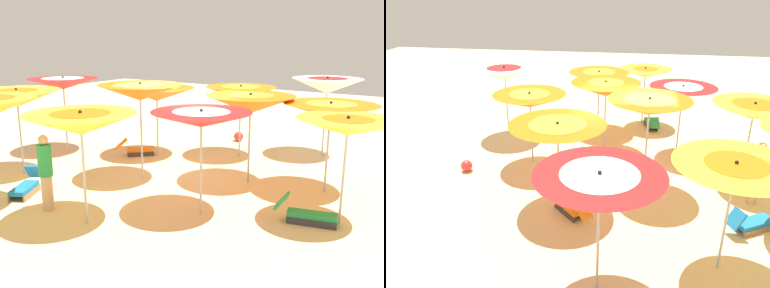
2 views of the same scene
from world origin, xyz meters
The scene contains 17 objects.
ground centered at (0.00, 0.00, -0.02)m, with size 38.43×38.43×0.04m, color beige.
beach_umbrella_0 centered at (-4.64, 0.25, 2.19)m, with size 2.17×2.17×2.41m.
beach_umbrella_1 centered at (-3.77, -2.03, 2.07)m, with size 2.20×2.20×2.34m.
beach_umbrella_3 centered at (-1.93, 1.50, 1.92)m, with size 2.29×2.29×2.18m.
beach_umbrella_4 centered at (-0.81, -0.60, 2.28)m, with size 2.10×2.10×2.53m.
beach_umbrella_5 centered at (-0.01, -3.31, 2.03)m, with size 2.13×2.13×2.29m.
beach_umbrella_6 centered at (0.26, 2.77, 1.96)m, with size 2.12×2.12×2.22m.
beach_umbrella_7 centered at (1.59, 0.68, 2.02)m, with size 2.18×2.18×2.30m.
beach_umbrella_8 centered at (1.65, -1.67, 2.03)m, with size 2.04×2.04×2.24m.
beach_umbrella_9 centered at (2.39, 4.24, 2.18)m, with size 2.07×2.07×2.46m.
beach_umbrella_10 centered at (3.42, 1.09, 1.97)m, with size 2.16×2.16×2.19m.
beach_umbrella_11 centered at (4.22, -0.56, 1.97)m, with size 1.93×1.93×2.19m.
lounger_0 centered at (-2.40, -2.96, 0.21)m, with size 0.89×1.19×0.61m.
lounger_1 centered at (-2.43, 1.09, 0.20)m, with size 1.07×1.04×0.57m.
lounger_2 centered at (3.68, -0.90, 0.19)m, with size 1.28×0.57×0.59m.
beachgoer_0 centered at (-1.20, -3.28, 0.86)m, with size 0.30×0.30×1.65m.
beach_ball centered at (-0.66, 4.51, 0.17)m, with size 0.34×0.34×0.34m, color red.
Camera 2 is at (-9.93, -0.23, 5.19)m, focal length 35.46 mm.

